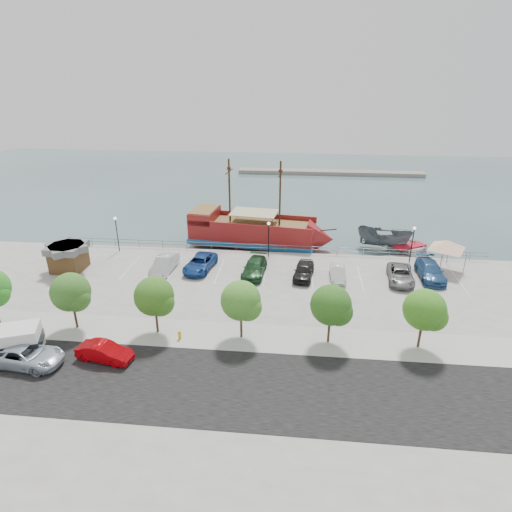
{
  "coord_description": "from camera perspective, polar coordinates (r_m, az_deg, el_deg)",
  "views": [
    {
      "loc": [
        3.11,
        -39.07,
        20.01
      ],
      "look_at": [
        -1.0,
        2.0,
        2.0
      ],
      "focal_mm": 30.0,
      "sensor_mm": 36.0,
      "label": 1
    }
  ],
  "objects": [
    {
      "name": "parked_car_c",
      "position": [
        46.75,
        -7.46,
        -0.96
      ],
      "size": [
        3.28,
        5.74,
        1.51
      ],
      "primitive_type": "imported",
      "rotation": [
        0.0,
        0.0,
        -0.15
      ],
      "color": "navy",
      "rests_on": "land_slab"
    },
    {
      "name": "lamp_post_left",
      "position": [
        53.04,
        -18.12,
        3.6
      ],
      "size": [
        0.36,
        0.36,
        4.28
      ],
      "color": "black",
      "rests_on": "land_slab"
    },
    {
      "name": "land_slab",
      "position": [
        27.59,
        -2.96,
        -24.82
      ],
      "size": [
        100.0,
        58.0,
        1.2
      ],
      "primitive_type": "cube",
      "color": "gray",
      "rests_on": "ground"
    },
    {
      "name": "lamp_post_right",
      "position": [
        50.34,
        20.19,
        2.25
      ],
      "size": [
        0.36,
        0.36,
        4.28
      ],
      "color": "black",
      "rests_on": "land_slab"
    },
    {
      "name": "parked_car_d",
      "position": [
        45.21,
        -0.2,
        -1.6
      ],
      "size": [
        2.62,
        5.53,
        1.56
      ],
      "primitive_type": "imported",
      "rotation": [
        0.0,
        0.0,
        -0.08
      ],
      "color": "#1B4320",
      "rests_on": "land_slab"
    },
    {
      "name": "lamp_post_mid",
      "position": [
        48.76,
        1.7,
        3.07
      ],
      "size": [
        0.36,
        0.36,
        4.28
      ],
      "color": "black",
      "rests_on": "land_slab"
    },
    {
      "name": "dock_mid",
      "position": [
        52.71,
        9.7,
        -0.01
      ],
      "size": [
        8.0,
        4.14,
        0.44
      ],
      "primitive_type": "cube",
      "rotation": [
        0.0,
        0.0,
        -0.27
      ],
      "color": "slate",
      "rests_on": "ground"
    },
    {
      "name": "dock_east",
      "position": [
        54.15,
        19.12,
        -0.42
      ],
      "size": [
        6.82,
        3.37,
        0.38
      ],
      "primitive_type": "cube",
      "rotation": [
        0.0,
        0.0,
        0.24
      ],
      "color": "gray",
      "rests_on": "ground"
    },
    {
      "name": "parked_car_b",
      "position": [
        46.99,
        -12.09,
        -1.06
      ],
      "size": [
        2.08,
        5.17,
        1.67
      ],
      "primitive_type": "imported",
      "rotation": [
        0.0,
        0.0,
        -0.06
      ],
      "color": "#BCBCBC",
      "rests_on": "land_slab"
    },
    {
      "name": "street_van",
      "position": [
        36.38,
        -28.36,
        -11.59
      ],
      "size": [
        5.73,
        3.01,
        1.54
      ],
      "primitive_type": "imported",
      "rotation": [
        0.0,
        0.0,
        1.49
      ],
      "color": "#A7B4C1",
      "rests_on": "street"
    },
    {
      "name": "tree_d",
      "position": [
        33.7,
        -1.81,
        -6.17
      ],
      "size": [
        3.3,
        3.2,
        5.0
      ],
      "color": "#473321",
      "rests_on": "sidewalk"
    },
    {
      "name": "pirate_ship",
      "position": [
        54.37,
        0.92,
        3.06
      ],
      "size": [
        18.73,
        7.21,
        11.68
      ],
      "rotation": [
        0.0,
        0.0,
        -0.13
      ],
      "color": "maroon",
      "rests_on": "ground"
    },
    {
      "name": "fire_hydrant",
      "position": [
        35.57,
        -10.15,
        -10.31
      ],
      "size": [
        0.26,
        0.26,
        0.74
      ],
      "rotation": [
        0.0,
        0.0,
        0.24
      ],
      "color": "#C9A104",
      "rests_on": "sidewalk"
    },
    {
      "name": "tree_c",
      "position": [
        35.22,
        -13.23,
        -5.45
      ],
      "size": [
        3.3,
        3.2,
        5.0
      ],
      "color": "#473321",
      "rests_on": "sidewalk"
    },
    {
      "name": "tree_e",
      "position": [
        33.6,
        10.2,
        -6.67
      ],
      "size": [
        3.3,
        3.2,
        5.0
      ],
      "color": "#473321",
      "rests_on": "sidewalk"
    },
    {
      "name": "parked_car_f",
      "position": [
        45.22,
        10.84,
        -2.2
      ],
      "size": [
        1.49,
        4.08,
        1.34
      ],
      "primitive_type": "imported",
      "rotation": [
        0.0,
        0.0,
        0.02
      ],
      "color": "silver",
      "rests_on": "land_slab"
    },
    {
      "name": "patrol_boat",
      "position": [
        56.34,
        16.65,
        2.08
      ],
      "size": [
        7.23,
        4.83,
        2.62
      ],
      "primitive_type": "imported",
      "rotation": [
        0.0,
        0.0,
        1.2
      ],
      "color": "#4B5359",
      "rests_on": "ground"
    },
    {
      "name": "street_sedan",
      "position": [
        34.56,
        -19.54,
        -11.97
      ],
      "size": [
        4.44,
        2.2,
        1.4
      ],
      "primitive_type": "imported",
      "rotation": [
        0.0,
        0.0,
        1.4
      ],
      "color": "#B00409",
      "rests_on": "street"
    },
    {
      "name": "far_shore",
      "position": [
        96.54,
        9.85,
        10.91
      ],
      "size": [
        40.0,
        3.0,
        0.8
      ],
      "primitive_type": "cube",
      "color": "gray",
      "rests_on": "ground"
    },
    {
      "name": "ground",
      "position": [
        44.47,
        1.03,
        -4.62
      ],
      "size": [
        160.0,
        160.0,
        0.0
      ],
      "primitive_type": "plane",
      "color": "#385255"
    },
    {
      "name": "speedboat",
      "position": [
        56.1,
        19.72,
        0.91
      ],
      "size": [
        7.47,
        8.27,
        1.41
      ],
      "primitive_type": "imported",
      "rotation": [
        0.0,
        0.0,
        0.49
      ],
      "color": "silver",
      "rests_on": "ground"
    },
    {
      "name": "parked_car_h",
      "position": [
        48.05,
        22.21,
        -1.83
      ],
      "size": [
        2.31,
        5.66,
        1.64
      ],
      "primitive_type": "imported",
      "rotation": [
        0.0,
        0.0,
        -0.0
      ],
      "color": "#285282",
      "rests_on": "land_slab"
    },
    {
      "name": "street",
      "position": [
        30.69,
        -1.56,
        -17.11
      ],
      "size": [
        100.0,
        8.0,
        0.04
      ],
      "primitive_type": "cube",
      "color": "black",
      "rests_on": "land_slab"
    },
    {
      "name": "canopy_tent",
      "position": [
        49.78,
        24.24,
        1.91
      ],
      "size": [
        5.84,
        5.84,
        3.89
      ],
      "rotation": [
        0.0,
        0.0,
        0.3
      ],
      "color": "slate",
      "rests_on": "land_slab"
    },
    {
      "name": "sidewalk",
      "position": [
        35.42,
        -0.33,
        -10.8
      ],
      "size": [
        100.0,
        4.0,
        0.05
      ],
      "primitive_type": "cube",
      "color": "#A7A69F",
      "rests_on": "land_slab"
    },
    {
      "name": "parked_car_g",
      "position": [
        46.28,
        18.71,
        -2.38
      ],
      "size": [
        2.95,
        5.49,
        1.47
      ],
      "primitive_type": "imported",
      "rotation": [
        0.0,
        0.0,
        -0.1
      ],
      "color": "slate",
      "rests_on": "land_slab"
    },
    {
      "name": "tree_f",
      "position": [
        34.94,
        21.79,
        -6.87
      ],
      "size": [
        3.3,
        3.2,
        5.0
      ],
      "color": "#473321",
      "rests_on": "sidewalk"
    },
    {
      "name": "dock_west",
      "position": [
        55.33,
        -12.95,
        0.86
      ],
      "size": [
        7.32,
        2.8,
        0.41
      ],
      "primitive_type": "cube",
      "rotation": [
        0.0,
        0.0,
        -0.11
      ],
      "color": "slate",
      "rests_on": "ground"
    },
    {
      "name": "parked_car_e",
      "position": [
        44.88,
        6.38,
        -1.93
      ],
      "size": [
        2.51,
        4.9,
        1.6
      ],
      "primitive_type": "imported",
      "rotation": [
        0.0,
        0.0,
        -0.14
      ],
      "color": "black",
      "rests_on": "land_slab"
    },
    {
      "name": "seawall_railing",
      "position": [
        50.85,
        1.77,
        1.04
      ],
      "size": [
        50.0,
        0.06,
        1.0
      ],
      "color": "slate",
      "rests_on": "land_slab"
    },
    {
      "name": "shed",
      "position": [
        50.32,
        -23.76,
        -0.05
      ],
      "size": [
        3.62,
        3.62,
        2.9
      ],
      "rotation": [
        0.0,
        0.0,
        -0.03
      ],
      "color": "#51361C",
      "rests_on": "land_slab"
    },
    {
      "name": "tree_b",
      "position": [
        37.98,
        -23.32,
        -4.63
      ],
      "size": [
        3.3,
        3.2,
        5.0
      ],
      "color": "#473321",
      "rests_on": "sidewalk"
    }
  ]
}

